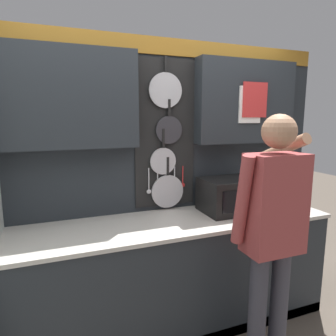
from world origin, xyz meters
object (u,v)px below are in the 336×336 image
Objects in this scene: utensil_crock at (259,199)px; person at (272,223)px; knife_block at (282,194)px; microwave at (229,195)px.

person is (-0.43, -0.69, 0.06)m from utensil_crock.
person is at bearing -121.92° from utensil_crock.
microwave is at bearing -179.93° from knife_block.
utensil_crock is at bearing 58.08° from person.
utensil_crock is 0.18× the size of person.
person is (-0.69, -0.68, 0.03)m from knife_block.
knife_block is 0.89× the size of utensil_crock.
knife_block is 0.97m from person.
utensil_crock reaches higher than microwave.
utensil_crock is (-0.26, 0.00, -0.03)m from knife_block.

